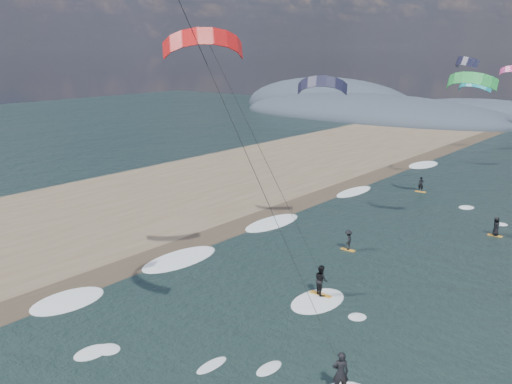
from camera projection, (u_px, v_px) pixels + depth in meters
The scene contains 8 objects.
sand_strip at pixel (13, 238), 45.02m from camera, with size 26.00×240.00×0.00m, color brown.
wet_sand_strip at pixel (108, 274), 37.76m from camera, with size 3.00×240.00×0.00m, color #382D23.
coastal_hills at pixel (366, 113), 131.76m from camera, with size 80.00×41.00×15.00m.
kitesurfer_near_a at pixel (194, 43), 19.22m from camera, with size 8.21×9.48×18.68m.
kitesurfer_near_b at pixel (244, 122), 30.14m from camera, with size 7.11×9.42×16.06m.
far_kitesurfers at pixel (415, 222), 46.47m from camera, with size 11.57×21.02×1.59m.
bg_kite_field at pixel (508, 71), 59.90m from camera, with size 12.62×71.22×3.82m.
shoreline_surf at pixel (173, 258), 40.64m from camera, with size 2.40×79.40×0.11m.
Camera 1 is at (17.68, -11.41, 14.61)m, focal length 40.00 mm.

